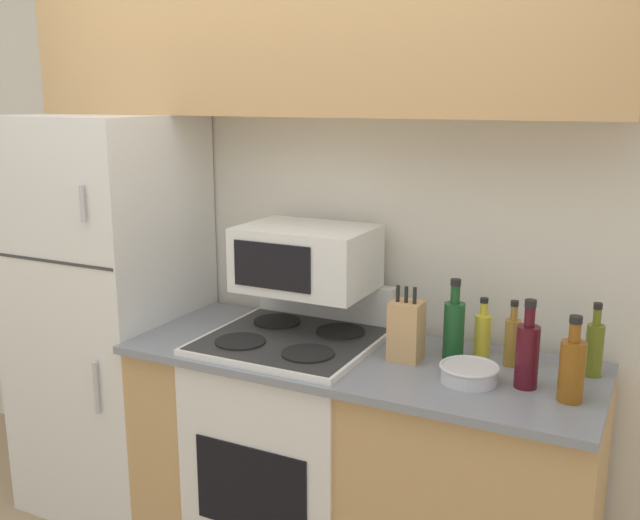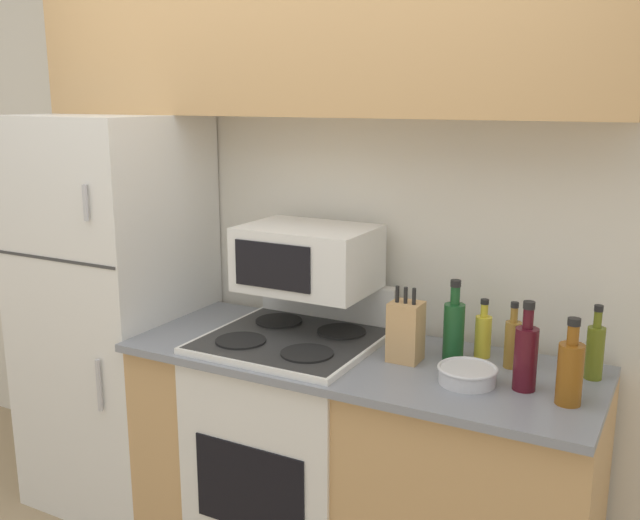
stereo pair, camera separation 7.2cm
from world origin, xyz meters
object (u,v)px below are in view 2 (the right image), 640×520
at_px(stove, 293,443).
at_px(bottle_whiskey, 570,371).
at_px(knife_block, 406,331).
at_px(bottle_olive_oil, 595,350).
at_px(microwave, 308,258).
at_px(bowl, 467,374).
at_px(refrigerator, 116,313).
at_px(bottle_wine_green, 454,329).
at_px(bottle_cooking_spray, 483,334).
at_px(bottle_vinegar, 512,342).
at_px(bottle_wine_red, 526,355).

height_order(stove, bottle_whiskey, bottle_whiskey).
relative_size(knife_block, bottle_olive_oil, 1.07).
xyz_separation_m(microwave, bowl, (0.72, -0.20, -0.28)).
bearing_deg(bottle_olive_oil, refrigerator, -175.93).
distance_m(bowl, bottle_whiskey, 0.34).
height_order(bottle_wine_green, bottle_olive_oil, bottle_wine_green).
bearing_deg(knife_block, refrigerator, -179.90).
bearing_deg(refrigerator, bottle_cooking_spray, 6.00).
distance_m(refrigerator, bottle_cooking_spray, 1.66).
xyz_separation_m(stove, microwave, (0.00, 0.12, 0.75)).
bearing_deg(microwave, bottle_wine_green, -0.50).
xyz_separation_m(bottle_olive_oil, bottle_vinegar, (-0.27, -0.03, -0.01)).
bearing_deg(knife_block, bottle_whiskey, -10.80).
relative_size(bowl, bottle_wine_green, 0.67).
relative_size(stove, bottle_cooking_spray, 5.00).
bearing_deg(bottle_cooking_spray, bottle_wine_red, -48.76).
bearing_deg(stove, bottle_wine_red, -2.18).
xyz_separation_m(bottle_wine_green, bottle_cooking_spray, (0.09, 0.08, -0.03)).
distance_m(bottle_olive_oil, bottle_whiskey, 0.26).
distance_m(bottle_olive_oil, bottle_wine_red, 0.28).
xyz_separation_m(stove, bottle_vinegar, (0.82, 0.14, 0.53)).
distance_m(stove, bottle_cooking_spray, 0.89).
xyz_separation_m(refrigerator, bottle_wine_red, (1.85, -0.06, 0.14)).
xyz_separation_m(microwave, bottle_olive_oil, (1.09, 0.05, -0.21)).
bearing_deg(bowl, bottle_wine_red, 12.18).
relative_size(bottle_wine_green, bottle_wine_red, 1.00).
relative_size(microwave, bottle_wine_red, 1.71).
xyz_separation_m(knife_block, bowl, (0.26, -0.10, -0.08)).
bearing_deg(knife_block, bottle_cooking_spray, 35.73).
height_order(bottle_wine_green, bottle_wine_red, same).
xyz_separation_m(bottle_wine_green, bottle_vinegar, (0.21, 0.03, -0.02)).
xyz_separation_m(refrigerator, microwave, (0.95, 0.10, 0.34)).
bearing_deg(bottle_wine_red, microwave, 170.04).
height_order(stove, knife_block, knife_block).
distance_m(stove, bottle_vinegar, 0.98).
xyz_separation_m(refrigerator, knife_block, (1.41, 0.00, 0.14)).
relative_size(knife_block, bottle_wine_red, 0.93).
height_order(bowl, bottle_olive_oil, bottle_olive_oil).
relative_size(bottle_wine_red, bottle_whiskey, 1.07).
height_order(knife_block, bottle_olive_oil, knife_block).
distance_m(stove, microwave, 0.76).
distance_m(refrigerator, bottle_vinegar, 1.77).
bearing_deg(bottle_wine_red, bottle_olive_oil, 47.72).
bearing_deg(stove, refrigerator, 178.43).
height_order(bowl, bottle_vinegar, bottle_vinegar).
distance_m(microwave, bowl, 0.80).
distance_m(bottle_wine_green, bottle_olive_oil, 0.48).
bearing_deg(bottle_cooking_spray, microwave, -173.81).
distance_m(knife_block, bottle_olive_oil, 0.64).
height_order(microwave, bottle_olive_oil, microwave).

